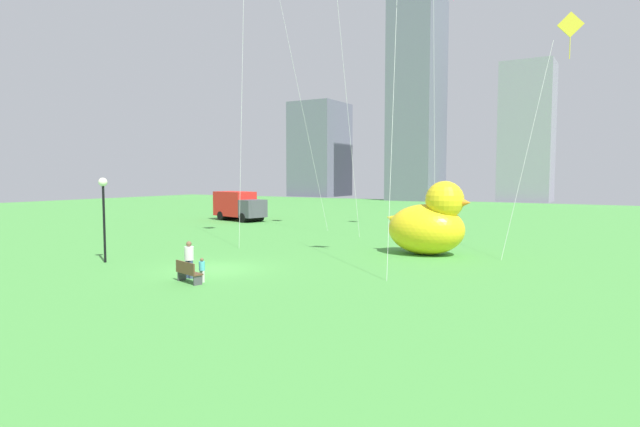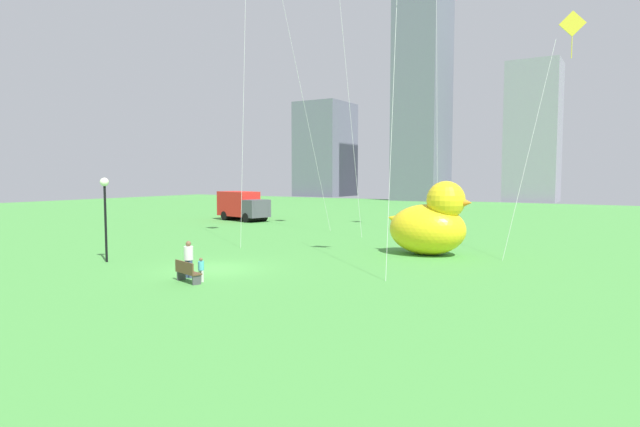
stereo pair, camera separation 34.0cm
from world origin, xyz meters
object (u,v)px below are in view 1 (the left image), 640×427
at_px(lamppost, 103,199).
at_px(box_truck, 239,206).
at_px(person_child, 202,269).
at_px(kite_yellow, 566,37).
at_px(park_bench, 188,272).
at_px(giant_inflatable_duck, 429,223).
at_px(person_adult, 189,258).

distance_m(lamppost, box_truck, 24.79).
xyz_separation_m(lamppost, box_truck, (-9.85, 22.67, -1.83)).
bearing_deg(person_child, kite_yellow, 47.62).
relative_size(park_bench, kite_yellow, 0.12).
bearing_deg(lamppost, box_truck, 113.48).
height_order(park_bench, person_child, person_child).
height_order(person_child, giant_inflatable_duck, giant_inflatable_duck).
relative_size(giant_inflatable_duck, kite_yellow, 0.40).
distance_m(person_child, lamppost, 8.28).
bearing_deg(park_bench, kite_yellow, 47.57).
distance_m(person_adult, giant_inflatable_duck, 13.64).
xyz_separation_m(park_bench, person_adult, (-0.67, 0.76, 0.43)).
relative_size(person_child, box_truck, 0.17).
height_order(person_adult, box_truck, box_truck).
height_order(person_adult, lamppost, lamppost).
bearing_deg(park_bench, box_truck, 125.37).
relative_size(person_adult, box_truck, 0.26).
relative_size(person_adult, person_child, 1.59).
distance_m(park_bench, box_truck, 29.72).
bearing_deg(giant_inflatable_duck, person_child, -115.15).
distance_m(person_child, box_truck, 29.62).
bearing_deg(box_truck, lamppost, -66.52).
bearing_deg(park_bench, giant_inflatable_duck, 64.09).
bearing_deg(lamppost, kite_yellow, 31.62).
height_order(giant_inflatable_duck, box_truck, giant_inflatable_duck).
distance_m(park_bench, giant_inflatable_duck, 14.03).
height_order(person_child, kite_yellow, kite_yellow).
bearing_deg(person_child, park_bench, -133.97).
relative_size(park_bench, giant_inflatable_duck, 0.31).
height_order(person_child, lamppost, lamppost).
bearing_deg(kite_yellow, giant_inflatable_duck, -168.70).
bearing_deg(lamppost, park_bench, -11.91).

